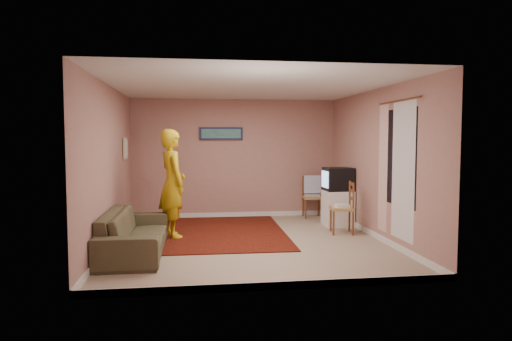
{
  "coord_description": "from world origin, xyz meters",
  "views": [
    {
      "loc": [
        -0.91,
        -7.55,
        1.74
      ],
      "look_at": [
        0.21,
        0.6,
        1.16
      ],
      "focal_mm": 32.0,
      "sensor_mm": 36.0,
      "label": 1
    }
  ],
  "objects": [
    {
      "name": "wall_right",
      "position": [
        2.25,
        0.0,
        1.3
      ],
      "size": [
        0.02,
        5.0,
        2.6
      ],
      "primitive_type": "cube",
      "color": "#A5766C",
      "rests_on": "ground"
    },
    {
      "name": "baseboard_left",
      "position": [
        -2.24,
        0.0,
        0.05
      ],
      "size": [
        0.02,
        5.0,
        0.1
      ],
      "primitive_type": "cube",
      "color": "silver",
      "rests_on": "ground"
    },
    {
      "name": "wall_front",
      "position": [
        0.0,
        -2.5,
        1.3
      ],
      "size": [
        4.5,
        0.02,
        2.6
      ],
      "primitive_type": "cube",
      "color": "#A5766C",
      "rests_on": "ground"
    },
    {
      "name": "wall_left",
      "position": [
        -2.25,
        0.0,
        1.3
      ],
      "size": [
        0.02,
        5.0,
        2.6
      ],
      "primitive_type": "cube",
      "color": "#A5766C",
      "rests_on": "ground"
    },
    {
      "name": "person",
      "position": [
        -1.28,
        0.57,
        0.95
      ],
      "size": [
        0.68,
        0.81,
        1.91
      ],
      "primitive_type": "imported",
      "rotation": [
        0.0,
        0.0,
        1.94
      ],
      "color": "gold",
      "rests_on": "ground"
    },
    {
      "name": "wall_back",
      "position": [
        0.0,
        2.5,
        1.3
      ],
      "size": [
        4.5,
        0.02,
        2.6
      ],
      "primitive_type": "cube",
      "color": "#A5766C",
      "rests_on": "ground"
    },
    {
      "name": "picture_left",
      "position": [
        -2.22,
        1.6,
        1.55
      ],
      "size": [
        0.04,
        0.38,
        0.42
      ],
      "color": "#C9B78A",
      "rests_on": "wall_left"
    },
    {
      "name": "dvd_player",
      "position": [
        1.69,
        2.2,
        0.49
      ],
      "size": [
        0.39,
        0.32,
        0.06
      ],
      "primitive_type": "cube",
      "rotation": [
        0.0,
        0.0,
        -0.25
      ],
      "color": "#B8B8BD",
      "rests_on": "chair_a"
    },
    {
      "name": "game_console",
      "position": [
        1.78,
        0.45,
        0.51
      ],
      "size": [
        0.26,
        0.2,
        0.05
      ],
      "primitive_type": "cube",
      "rotation": [
        0.0,
        0.0,
        0.07
      ],
      "color": "white",
      "rests_on": "chair_b"
    },
    {
      "name": "window",
      "position": [
        2.24,
        -0.9,
        1.45
      ],
      "size": [
        0.01,
        1.1,
        1.5
      ],
      "primitive_type": "cube",
      "color": "black",
      "rests_on": "wall_right"
    },
    {
      "name": "baseboard_right",
      "position": [
        2.24,
        0.0,
        0.05
      ],
      "size": [
        0.02,
        5.0,
        0.1
      ],
      "primitive_type": "cube",
      "color": "silver",
      "rests_on": "ground"
    },
    {
      "name": "sofa",
      "position": [
        -1.8,
        -0.53,
        0.32
      ],
      "size": [
        0.88,
        2.23,
        0.65
      ],
      "primitive_type": "imported",
      "rotation": [
        0.0,
        0.0,
        1.57
      ],
      "color": "#4A412D",
      "rests_on": "ground"
    },
    {
      "name": "baseboard_front",
      "position": [
        0.0,
        -2.49,
        0.05
      ],
      "size": [
        4.5,
        0.02,
        0.1
      ],
      "primitive_type": "cube",
      "color": "silver",
      "rests_on": "ground"
    },
    {
      "name": "curtain_floral",
      "position": [
        2.21,
        -0.35,
        1.25
      ],
      "size": [
        0.01,
        0.35,
        2.1
      ],
      "primitive_type": "cube",
      "color": "#F1E7CD",
      "rests_on": "wall_right"
    },
    {
      "name": "area_rug",
      "position": [
        -0.53,
        0.81,
        0.01
      ],
      "size": [
        2.63,
        3.26,
        0.02
      ],
      "primitive_type": "cube",
      "rotation": [
        0.0,
        0.0,
        -0.02
      ],
      "color": "black",
      "rests_on": "ground"
    },
    {
      "name": "curtain_sheer",
      "position": [
        2.23,
        -1.05,
        1.25
      ],
      "size": [
        0.01,
        0.75,
        2.1
      ],
      "primitive_type": "cube",
      "color": "silver",
      "rests_on": "wall_right"
    },
    {
      "name": "picture_back",
      "position": [
        -0.3,
        2.47,
        1.85
      ],
      "size": [
        0.95,
        0.04,
        0.28
      ],
      "color": "#16173C",
      "rests_on": "wall_back"
    },
    {
      "name": "chair_a",
      "position": [
        1.69,
        2.2,
        0.55
      ],
      "size": [
        0.43,
        0.42,
        0.49
      ],
      "rotation": [
        0.0,
        0.0,
        -0.06
      ],
      "color": "tan",
      "rests_on": "ground"
    },
    {
      "name": "ground",
      "position": [
        0.0,
        0.0,
        0.0
      ],
      "size": [
        5.0,
        5.0,
        0.0
      ],
      "primitive_type": "plane",
      "color": "gray",
      "rests_on": "ground"
    },
    {
      "name": "tv_cabinet",
      "position": [
        1.95,
        1.2,
        0.35
      ],
      "size": [
        0.55,
        0.5,
        0.7
      ],
      "primitive_type": "cube",
      "color": "white",
      "rests_on": "ground"
    },
    {
      "name": "baseboard_back",
      "position": [
        0.0,
        2.49,
        0.05
      ],
      "size": [
        4.5,
        0.02,
        0.1
      ],
      "primitive_type": "cube",
      "color": "silver",
      "rests_on": "ground"
    },
    {
      "name": "curtain_rod",
      "position": [
        2.2,
        -0.9,
        2.32
      ],
      "size": [
        0.02,
        1.4,
        0.02
      ],
      "primitive_type": "cylinder",
      "rotation": [
        1.57,
        0.0,
        0.0
      ],
      "color": "brown",
      "rests_on": "wall_right"
    },
    {
      "name": "blue_throw",
      "position": [
        1.69,
        2.2,
        0.73
      ],
      "size": [
        0.37,
        0.05,
        0.39
      ],
      "primitive_type": "cube",
      "color": "#8DA7E7",
      "rests_on": "chair_a"
    },
    {
      "name": "ceiling",
      "position": [
        0.0,
        0.0,
        2.6
      ],
      "size": [
        4.5,
        5.0,
        0.02
      ],
      "primitive_type": "cube",
      "color": "silver",
      "rests_on": "wall_back"
    },
    {
      "name": "chair_b",
      "position": [
        1.78,
        0.45,
        0.58
      ],
      "size": [
        0.48,
        0.49,
        0.52
      ],
      "rotation": [
        0.0,
        0.0,
        -1.74
      ],
      "color": "tan",
      "rests_on": "ground"
    },
    {
      "name": "crt_tv",
      "position": [
        1.94,
        1.2,
        0.94
      ],
      "size": [
        0.56,
        0.5,
        0.46
      ],
      "rotation": [
        0.0,
        0.0,
        0.03
      ],
      "color": "black",
      "rests_on": "tv_cabinet"
    }
  ]
}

